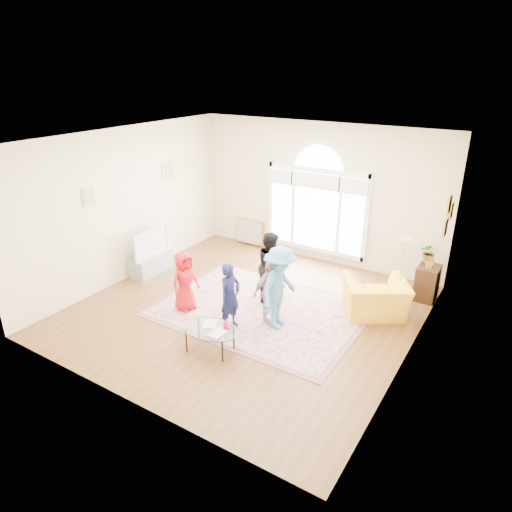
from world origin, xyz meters
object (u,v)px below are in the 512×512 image
Objects in this scene: armchair at (375,298)px; tv_console at (151,263)px; area_rug at (261,310)px; television at (149,242)px; coffee_table at (210,329)px.

tv_console is at bearing -23.29° from armchair.
tv_console is 0.91× the size of armchair.
television reaches higher than area_rug.
area_rug is at bearing -3.46° from tv_console.
area_rug is 2.15m from armchair.
television reaches higher than coffee_table.
armchair is at bearing 46.20° from coffee_table.
tv_console is at bearing 180.00° from television.
television is 4.95m from armchair.
tv_console reaches higher than area_rug.
tv_console is 4.95m from armchair.
coffee_table is 1.03× the size of armchair.
coffee_table reaches higher than area_rug.
coffee_table is at bearing -30.02° from tv_console.
television is at bearing 143.00° from coffee_table.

